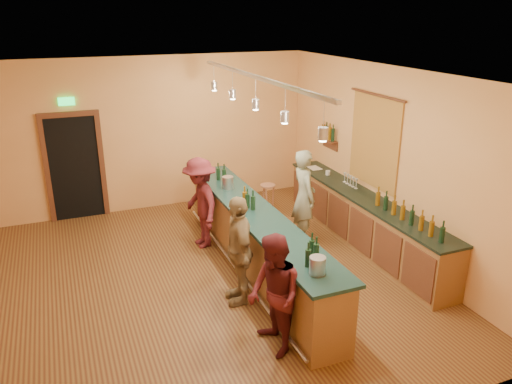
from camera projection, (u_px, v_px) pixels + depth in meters
name	position (u px, v px, depth m)	size (l,w,h in m)	color
floor	(209.00, 280.00, 7.93)	(7.00, 7.00, 0.00)	#542918
ceiling	(201.00, 75.00, 6.83)	(6.50, 7.00, 0.02)	silver
wall_back	(157.00, 134.00, 10.43)	(6.50, 0.02, 3.20)	#D89651
wall_front	(320.00, 308.00, 4.34)	(6.50, 0.02, 3.20)	#D89651
wall_right	(388.00, 162.00, 8.53)	(0.02, 7.00, 3.20)	#D89651
doorway	(75.00, 165.00, 9.97)	(1.15, 0.09, 2.48)	black
tapestry	(374.00, 142.00, 8.79)	(0.03, 1.40, 1.60)	maroon
bottle_shelf	(328.00, 134.00, 10.13)	(0.17, 0.55, 0.54)	#532919
back_counter	(363.00, 220.00, 8.97)	(0.60, 4.55, 1.27)	brown
tasting_bar	(256.00, 237.00, 8.01)	(0.74, 5.10, 1.38)	brown
pendant_track	(256.00, 88.00, 7.19)	(0.11, 4.60, 0.50)	silver
bartender	(304.00, 197.00, 9.00)	(0.64, 0.42, 1.74)	gray
customer_a	(274.00, 296.00, 6.05)	(0.76, 0.59, 1.56)	#59191E
customer_b	(239.00, 250.00, 7.12)	(0.96, 0.40, 1.63)	#997A51
customer_c	(200.00, 203.00, 8.84)	(1.06, 0.61, 1.65)	#59191E
bar_stool	(268.00, 191.00, 10.37)	(0.31, 0.31, 0.64)	#A26649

